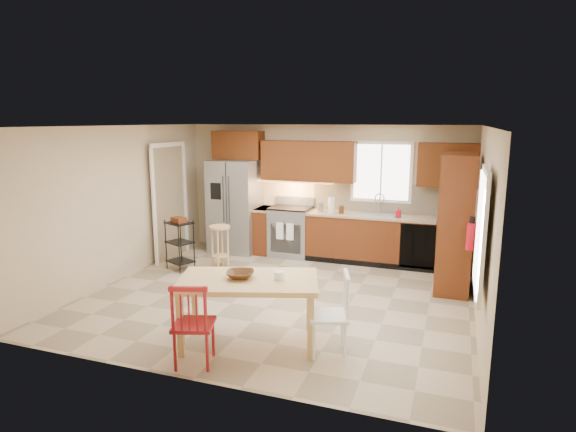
{
  "coord_description": "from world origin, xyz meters",
  "views": [
    {
      "loc": [
        2.39,
        -6.37,
        2.59
      ],
      "look_at": [
        0.02,
        0.4,
        1.15
      ],
      "focal_mm": 30.0,
      "sensor_mm": 36.0,
      "label": 1
    }
  ],
  "objects_px": {
    "chair_white": "(329,314)",
    "utility_cart": "(180,245)",
    "table_jar": "(280,277)",
    "dining_table": "(249,312)",
    "pantry": "(455,223)",
    "chair_red": "(194,323)",
    "table_bowl": "(240,278)",
    "refrigerator": "(235,206)",
    "bar_stool": "(220,247)",
    "range_stove": "(291,232)",
    "soap_bottle": "(398,212)",
    "fire_extinguisher": "(471,236)"
  },
  "relations": [
    {
      "from": "range_stove",
      "to": "table_bowl",
      "type": "bearing_deg",
      "value": -79.94
    },
    {
      "from": "chair_red",
      "to": "table_jar",
      "type": "xyz_separation_m",
      "value": [
        0.7,
        0.75,
        0.35
      ]
    },
    {
      "from": "refrigerator",
      "to": "soap_bottle",
      "type": "bearing_deg",
      "value": -0.45
    },
    {
      "from": "table_bowl",
      "to": "range_stove",
      "type": "bearing_deg",
      "value": 100.06
    },
    {
      "from": "soap_bottle",
      "to": "fire_extinguisher",
      "type": "height_order",
      "value": "fire_extinguisher"
    },
    {
      "from": "refrigerator",
      "to": "table_bowl",
      "type": "relative_size",
      "value": 5.65
    },
    {
      "from": "fire_extinguisher",
      "to": "dining_table",
      "type": "bearing_deg",
      "value": -145.23
    },
    {
      "from": "refrigerator",
      "to": "bar_stool",
      "type": "xyz_separation_m",
      "value": [
        0.23,
        -1.12,
        -0.53
      ]
    },
    {
      "from": "range_stove",
      "to": "refrigerator",
      "type": "bearing_deg",
      "value": -177.01
    },
    {
      "from": "refrigerator",
      "to": "table_jar",
      "type": "xyz_separation_m",
      "value": [
        2.26,
        -3.56,
        -0.09
      ]
    },
    {
      "from": "dining_table",
      "to": "utility_cart",
      "type": "relative_size",
      "value": 1.8
    },
    {
      "from": "chair_red",
      "to": "utility_cart",
      "type": "relative_size",
      "value": 1.06
    },
    {
      "from": "chair_white",
      "to": "table_jar",
      "type": "height_order",
      "value": "chair_white"
    },
    {
      "from": "range_stove",
      "to": "dining_table",
      "type": "relative_size",
      "value": 0.58
    },
    {
      "from": "table_bowl",
      "to": "refrigerator",
      "type": "bearing_deg",
      "value": 116.33
    },
    {
      "from": "pantry",
      "to": "chair_white",
      "type": "bearing_deg",
      "value": -115.37
    },
    {
      "from": "soap_bottle",
      "to": "chair_white",
      "type": "height_order",
      "value": "soap_bottle"
    },
    {
      "from": "soap_bottle",
      "to": "bar_stool",
      "type": "height_order",
      "value": "soap_bottle"
    },
    {
      "from": "fire_extinguisher",
      "to": "utility_cart",
      "type": "distance_m",
      "value": 4.79
    },
    {
      "from": "bar_stool",
      "to": "refrigerator",
      "type": "bearing_deg",
      "value": 91.22
    },
    {
      "from": "fire_extinguisher",
      "to": "bar_stool",
      "type": "xyz_separation_m",
      "value": [
        -4.1,
        0.85,
        -0.72
      ]
    },
    {
      "from": "soap_bottle",
      "to": "chair_red",
      "type": "xyz_separation_m",
      "value": [
        -1.62,
        -4.28,
        -0.53
      ]
    },
    {
      "from": "chair_white",
      "to": "utility_cart",
      "type": "bearing_deg",
      "value": 38.72
    },
    {
      "from": "pantry",
      "to": "bar_stool",
      "type": "distance_m",
      "value": 3.96
    },
    {
      "from": "dining_table",
      "to": "range_stove",
      "type": "bearing_deg",
      "value": 83.93
    },
    {
      "from": "pantry",
      "to": "table_jar",
      "type": "relative_size",
      "value": 15.18
    },
    {
      "from": "utility_cart",
      "to": "range_stove",
      "type": "bearing_deg",
      "value": 68.81
    },
    {
      "from": "pantry",
      "to": "chair_red",
      "type": "bearing_deg",
      "value": -127.25
    },
    {
      "from": "dining_table",
      "to": "table_bowl",
      "type": "bearing_deg",
      "value": 162.39
    },
    {
      "from": "soap_bottle",
      "to": "table_jar",
      "type": "distance_m",
      "value": 3.66
    },
    {
      "from": "soap_bottle",
      "to": "utility_cart",
      "type": "distance_m",
      "value": 3.88
    },
    {
      "from": "bar_stool",
      "to": "soap_bottle",
      "type": "bearing_deg",
      "value": 10.04
    },
    {
      "from": "dining_table",
      "to": "refrigerator",
      "type": "bearing_deg",
      "value": 99.96
    },
    {
      "from": "refrigerator",
      "to": "soap_bottle",
      "type": "xyz_separation_m",
      "value": [
        3.18,
        -0.02,
        0.09
      ]
    },
    {
      "from": "chair_white",
      "to": "utility_cart",
      "type": "distance_m",
      "value": 3.9
    },
    {
      "from": "bar_stool",
      "to": "utility_cart",
      "type": "bearing_deg",
      "value": -162.74
    },
    {
      "from": "soap_bottle",
      "to": "fire_extinguisher",
      "type": "distance_m",
      "value": 2.27
    },
    {
      "from": "dining_table",
      "to": "chair_red",
      "type": "bearing_deg",
      "value": -135.91
    },
    {
      "from": "refrigerator",
      "to": "range_stove",
      "type": "relative_size",
      "value": 1.98
    },
    {
      "from": "refrigerator",
      "to": "table_jar",
      "type": "relative_size",
      "value": 13.16
    },
    {
      "from": "refrigerator",
      "to": "soap_bottle",
      "type": "distance_m",
      "value": 3.18
    },
    {
      "from": "table_jar",
      "to": "chair_red",
      "type": "bearing_deg",
      "value": -132.96
    },
    {
      "from": "refrigerator",
      "to": "bar_stool",
      "type": "relative_size",
      "value": 2.4
    },
    {
      "from": "table_jar",
      "to": "chair_white",
      "type": "bearing_deg",
      "value": -4.69
    },
    {
      "from": "range_stove",
      "to": "dining_table",
      "type": "xyz_separation_m",
      "value": [
        0.76,
        -3.72,
        -0.07
      ]
    },
    {
      "from": "soap_bottle",
      "to": "chair_white",
      "type": "relative_size",
      "value": 0.2
    },
    {
      "from": "chair_red",
      "to": "table_jar",
      "type": "relative_size",
      "value": 6.76
    },
    {
      "from": "bar_stool",
      "to": "chair_red",
      "type": "bearing_deg",
      "value": -77.76
    },
    {
      "from": "fire_extinguisher",
      "to": "range_stove",
      "type": "bearing_deg",
      "value": 147.38
    },
    {
      "from": "chair_white",
      "to": "table_jar",
      "type": "bearing_deg",
      "value": 67.7
    }
  ]
}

